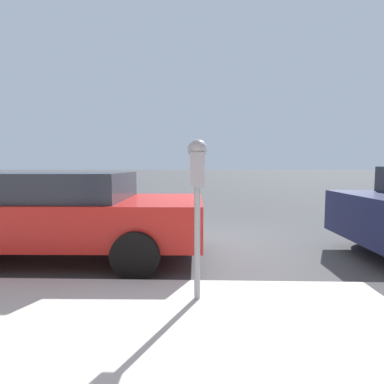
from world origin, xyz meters
name	(u,v)px	position (x,y,z in m)	size (l,w,h in m)	color
ground_plane	(203,243)	(0.00, 0.00, 0.00)	(220.00, 220.00, 0.00)	#424244
parking_meter	(197,178)	(-2.68, 0.08, 1.36)	(0.21, 0.19, 1.61)	gray
car_red	(55,212)	(-0.95, 2.38, 0.75)	(2.15, 4.66, 1.37)	#B21E19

